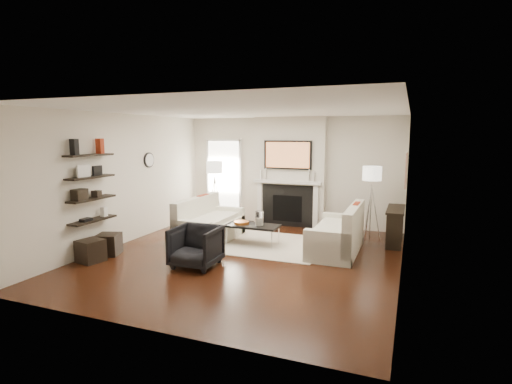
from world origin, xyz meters
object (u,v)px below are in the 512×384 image
(lamp_left_shade, at_px, (215,167))
(loveseat_right_base, at_px, (336,241))
(loveseat_left_base, at_px, (211,231))
(ottoman_near, at_px, (109,244))
(lamp_right_shade, at_px, (372,173))
(coffee_table, at_px, (253,226))
(armchair, at_px, (196,244))

(lamp_left_shade, bearing_deg, loveseat_right_base, -23.27)
(loveseat_left_base, relative_size, ottoman_near, 4.50)
(lamp_left_shade, relative_size, ottoman_near, 1.00)
(lamp_right_shade, bearing_deg, ottoman_near, -146.77)
(loveseat_right_base, xyz_separation_m, coffee_table, (-1.70, -0.11, 0.19))
(armchair, xyz_separation_m, lamp_left_shade, (-1.28, 3.21, 1.06))
(armchair, distance_m, lamp_right_shade, 4.09)
(lamp_right_shade, bearing_deg, armchair, -131.58)
(armchair, distance_m, lamp_left_shade, 3.61)
(coffee_table, bearing_deg, loveseat_left_base, -177.87)
(loveseat_left_base, distance_m, ottoman_near, 2.09)
(coffee_table, bearing_deg, loveseat_right_base, 3.63)
(lamp_right_shade, distance_m, ottoman_near, 5.55)
(lamp_left_shade, bearing_deg, ottoman_near, -100.92)
(loveseat_left_base, xyz_separation_m, lamp_right_shade, (3.19, 1.34, 1.24))
(lamp_right_shade, bearing_deg, loveseat_right_base, -113.55)
(loveseat_left_base, relative_size, loveseat_right_base, 1.00)
(loveseat_left_base, relative_size, armchair, 2.31)
(coffee_table, xyz_separation_m, ottoman_near, (-2.29, -1.65, -0.20))
(armchair, relative_size, lamp_left_shade, 1.94)
(loveseat_left_base, xyz_separation_m, lamp_left_shade, (-0.71, 1.60, 1.24))
(loveseat_left_base, height_order, lamp_left_shade, lamp_left_shade)
(coffee_table, distance_m, lamp_left_shade, 2.52)
(loveseat_right_base, distance_m, armchair, 2.74)
(loveseat_left_base, bearing_deg, coffee_table, 2.13)
(coffee_table, height_order, armchair, armchair)
(coffee_table, bearing_deg, armchair, -103.46)
(ottoman_near, bearing_deg, loveseat_right_base, 23.77)
(armchair, bearing_deg, ottoman_near, 178.52)
(loveseat_left_base, xyz_separation_m, loveseat_right_base, (2.67, 0.14, 0.00))
(loveseat_right_base, distance_m, lamp_right_shade, 1.80)
(loveseat_left_base, distance_m, coffee_table, 0.98)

